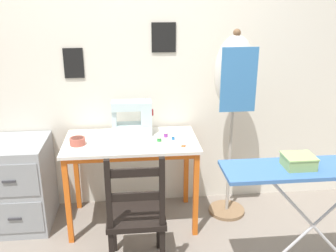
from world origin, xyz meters
TOP-DOWN VIEW (x-y plane):
  - ground_plane at (0.00, 0.00)m, footprint 14.00×14.00m
  - wall_back at (-0.00, 0.66)m, footprint 10.00×0.06m
  - sewing_table at (0.00, 0.28)m, footprint 1.07×0.59m
  - sewing_machine at (0.03, 0.45)m, footprint 0.34×0.18m
  - fabric_bowl at (-0.42, 0.24)m, footprint 0.12×0.12m
  - scissors at (0.43, 0.14)m, footprint 0.13×0.11m
  - thread_spool_near_machine at (0.22, 0.24)m, footprint 0.04×0.04m
  - thread_spool_mid_table at (0.29, 0.33)m, footprint 0.04×0.04m
  - thread_spool_far_edge at (0.34, 0.26)m, footprint 0.03×0.03m
  - wooden_chair at (0.02, -0.30)m, footprint 0.40×0.38m
  - filing_cabinet at (-0.92, 0.36)m, footprint 0.47×0.55m
  - dress_form at (0.84, 0.34)m, footprint 0.33×0.32m
  - ironing_board at (1.18, -0.53)m, footprint 1.25×0.31m
  - storage_box at (1.03, -0.53)m, footprint 0.19×0.16m

SIDE VIEW (x-z plane):
  - ground_plane at x=0.00m, z-range 0.00..0.00m
  - filing_cabinet at x=-0.92m, z-range 0.00..0.74m
  - wooden_chair at x=0.02m, z-range -0.03..0.87m
  - sewing_table at x=0.00m, z-range 0.28..1.03m
  - scissors at x=0.43m, z-range 0.75..0.75m
  - thread_spool_near_machine at x=0.22m, z-range 0.75..0.78m
  - thread_spool_far_edge at x=0.34m, z-range 0.75..0.78m
  - thread_spool_mid_table at x=0.29m, z-range 0.75..0.79m
  - fabric_bowl at x=-0.42m, z-range 0.75..0.81m
  - ironing_board at x=1.18m, z-range 0.37..1.22m
  - sewing_machine at x=0.03m, z-range 0.73..1.04m
  - storage_box at x=1.03m, z-range 0.85..0.93m
  - dress_form at x=0.84m, z-range 0.38..1.99m
  - wall_back at x=0.00m, z-range 0.00..2.55m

